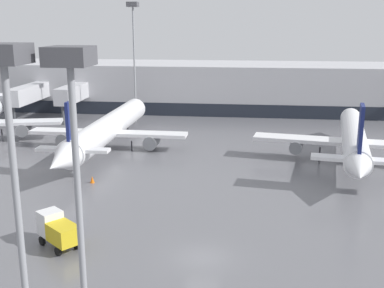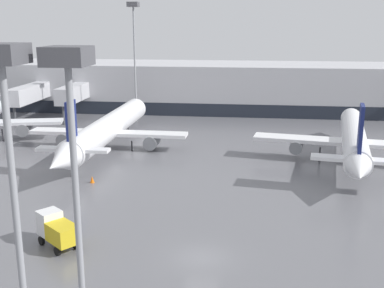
% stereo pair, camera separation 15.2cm
% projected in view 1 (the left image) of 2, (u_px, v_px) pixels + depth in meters
% --- Properties ---
extents(ground_plane, '(320.00, 320.00, 0.00)m').
position_uv_depth(ground_plane, '(202.00, 258.00, 35.54)').
color(ground_plane, slate).
extents(terminal_building, '(160.00, 29.35, 9.00)m').
position_uv_depth(terminal_building, '(233.00, 87.00, 93.90)').
color(terminal_building, '#B2B2B7').
rests_on(terminal_building, ground_plane).
extents(parked_jet_1, '(24.48, 32.59, 9.04)m').
position_uv_depth(parked_jet_1, '(354.00, 139.00, 58.52)').
color(parked_jet_1, white).
rests_on(parked_jet_1, ground_plane).
extents(parked_jet_3, '(21.74, 37.70, 8.63)m').
position_uv_depth(parked_jet_3, '(108.00, 129.00, 65.41)').
color(parked_jet_3, white).
rests_on(parked_jet_3, ground_plane).
extents(service_truck_0, '(4.14, 3.81, 2.63)m').
position_uv_depth(service_truck_0, '(57.00, 229.00, 36.94)').
color(service_truck_0, gold).
rests_on(service_truck_0, ground_plane).
extents(traffic_cone_2, '(0.47, 0.47, 0.75)m').
position_uv_depth(traffic_cone_2, '(92.00, 179.00, 51.93)').
color(traffic_cone_2, orange).
rests_on(traffic_cone_2, ground_plane).
extents(apron_light_mast_1, '(1.80, 1.80, 15.98)m').
position_uv_depth(apron_light_mast_1, '(74.00, 122.00, 20.38)').
color(apron_light_mast_1, gray).
rests_on(apron_light_mast_1, ground_plane).
extents(apron_light_mast_5, '(1.80, 1.80, 20.04)m').
position_uv_depth(apron_light_mast_5, '(133.00, 29.00, 79.83)').
color(apron_light_mast_5, gray).
rests_on(apron_light_mast_5, ground_plane).
extents(apron_light_mast_6, '(1.80, 1.80, 16.15)m').
position_uv_depth(apron_light_mast_6, '(10.00, 125.00, 19.30)').
color(apron_light_mast_6, gray).
rests_on(apron_light_mast_6, ground_plane).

